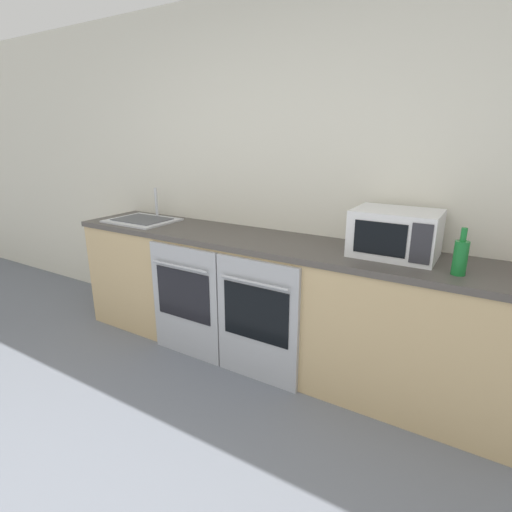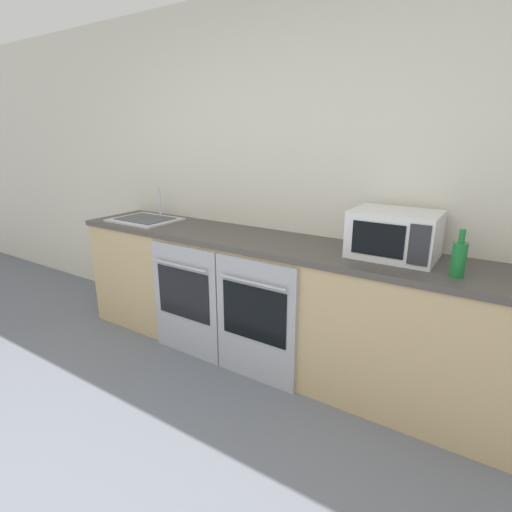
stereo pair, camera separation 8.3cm
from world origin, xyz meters
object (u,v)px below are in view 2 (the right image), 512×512
Objects in this scene: sink at (146,219)px; microwave at (394,234)px; bottle_green at (459,258)px; oven_left at (185,301)px; oven_right at (255,321)px.

microwave is at bearing 2.21° from sink.
microwave reaches higher than bottle_green.
oven_left is 1.55m from microwave.
oven_left is 1.59× the size of sink.
sink is (-0.69, 0.29, 0.50)m from oven_left.
sink is at bearing -177.79° from microwave.
oven_left is at bearing 180.00° from oven_right.
oven_right is at bearing 0.00° from oven_left.
oven_left is at bearing -165.02° from microwave.
microwave is (0.75, 0.37, 0.62)m from oven_right.
sink reaches higher than oven_left.
sink is (-2.06, -0.08, -0.13)m from microwave.
oven_right is (0.62, 0.00, 0.00)m from oven_left.
microwave is 0.91× the size of sink.
oven_right is at bearing -170.48° from bottle_green.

